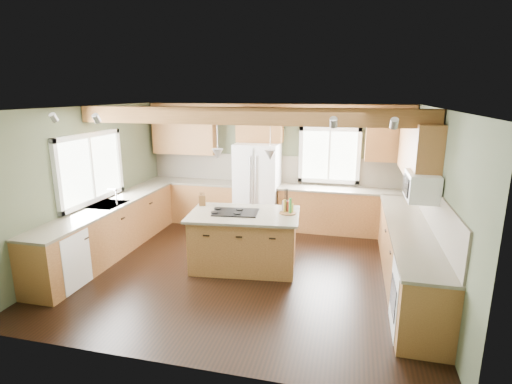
# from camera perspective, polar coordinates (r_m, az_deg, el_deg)

# --- Properties ---
(floor) EXTENTS (5.60, 5.60, 0.00)m
(floor) POSITION_cam_1_polar(r_m,az_deg,el_deg) (6.70, -1.54, -10.85)
(floor) COLOR black
(floor) RESTS_ON ground
(ceiling) EXTENTS (5.60, 5.60, 0.00)m
(ceiling) POSITION_cam_1_polar(r_m,az_deg,el_deg) (6.08, -1.71, 11.95)
(ceiling) COLOR silver
(ceiling) RESTS_ON wall_back
(wall_back) EXTENTS (5.60, 0.00, 5.60)m
(wall_back) POSITION_cam_1_polar(r_m,az_deg,el_deg) (8.65, 2.74, 3.91)
(wall_back) COLOR #474F38
(wall_back) RESTS_ON ground
(wall_left) EXTENTS (0.00, 5.00, 5.00)m
(wall_left) POSITION_cam_1_polar(r_m,az_deg,el_deg) (7.49, -22.76, 1.22)
(wall_left) COLOR #474F38
(wall_left) RESTS_ON ground
(wall_right) EXTENTS (0.00, 5.00, 5.00)m
(wall_right) POSITION_cam_1_polar(r_m,az_deg,el_deg) (6.18, 24.33, -1.50)
(wall_right) COLOR #474F38
(wall_right) RESTS_ON ground
(ceiling_beam) EXTENTS (5.55, 0.26, 0.26)m
(ceiling_beam) POSITION_cam_1_polar(r_m,az_deg,el_deg) (6.19, -1.45, 10.78)
(ceiling_beam) COLOR brown
(ceiling_beam) RESTS_ON ceiling
(soffit_trim) EXTENTS (5.55, 0.20, 0.10)m
(soffit_trim) POSITION_cam_1_polar(r_m,az_deg,el_deg) (8.42, 2.71, 12.13)
(soffit_trim) COLOR brown
(soffit_trim) RESTS_ON ceiling
(backsplash_back) EXTENTS (5.58, 0.03, 0.58)m
(backsplash_back) POSITION_cam_1_polar(r_m,az_deg,el_deg) (8.65, 2.71, 3.31)
(backsplash_back) COLOR brown
(backsplash_back) RESTS_ON wall_back
(backsplash_right) EXTENTS (0.03, 3.70, 0.58)m
(backsplash_right) POSITION_cam_1_polar(r_m,az_deg,el_deg) (6.24, 24.03, -2.17)
(backsplash_right) COLOR brown
(backsplash_right) RESTS_ON wall_right
(base_cab_back_left) EXTENTS (2.02, 0.60, 0.88)m
(base_cab_back_left) POSITION_cam_1_polar(r_m,az_deg,el_deg) (9.07, -8.87, -1.34)
(base_cab_back_left) COLOR brown
(base_cab_back_left) RESTS_ON floor
(counter_back_left) EXTENTS (2.06, 0.64, 0.04)m
(counter_back_left) POSITION_cam_1_polar(r_m,az_deg,el_deg) (8.96, -8.98, 1.50)
(counter_back_left) COLOR #4F483A
(counter_back_left) RESTS_ON base_cab_back_left
(base_cab_back_right) EXTENTS (2.62, 0.60, 0.88)m
(base_cab_back_right) POSITION_cam_1_polar(r_m,az_deg,el_deg) (8.41, 12.30, -2.73)
(base_cab_back_right) COLOR brown
(base_cab_back_right) RESTS_ON floor
(counter_back_right) EXTENTS (2.66, 0.64, 0.04)m
(counter_back_right) POSITION_cam_1_polar(r_m,az_deg,el_deg) (8.29, 12.46, 0.32)
(counter_back_right) COLOR #4F483A
(counter_back_right) RESTS_ON base_cab_back_right
(base_cab_left) EXTENTS (0.60, 3.70, 0.88)m
(base_cab_left) POSITION_cam_1_polar(r_m,az_deg,el_deg) (7.58, -20.09, -5.14)
(base_cab_left) COLOR brown
(base_cab_left) RESTS_ON floor
(counter_left) EXTENTS (0.64, 3.74, 0.04)m
(counter_left) POSITION_cam_1_polar(r_m,az_deg,el_deg) (7.45, -20.39, -1.80)
(counter_left) COLOR #4F483A
(counter_left) RESTS_ON base_cab_left
(base_cab_right) EXTENTS (0.60, 3.70, 0.88)m
(base_cab_right) POSITION_cam_1_polar(r_m,az_deg,el_deg) (6.44, 20.83, -8.63)
(base_cab_right) COLOR brown
(base_cab_right) RESTS_ON floor
(counter_right) EXTENTS (0.64, 3.74, 0.04)m
(counter_right) POSITION_cam_1_polar(r_m,az_deg,el_deg) (6.28, 21.19, -4.75)
(counter_right) COLOR #4F483A
(counter_right) RESTS_ON base_cab_right
(upper_cab_back_left) EXTENTS (1.40, 0.35, 0.90)m
(upper_cab_back_left) POSITION_cam_1_polar(r_m,az_deg,el_deg) (8.99, -10.12, 8.28)
(upper_cab_back_left) COLOR brown
(upper_cab_back_left) RESTS_ON wall_back
(upper_cab_over_fridge) EXTENTS (0.96, 0.35, 0.70)m
(upper_cab_over_fridge) POSITION_cam_1_polar(r_m,az_deg,el_deg) (8.44, 0.55, 9.49)
(upper_cab_over_fridge) COLOR brown
(upper_cab_over_fridge) RESTS_ON wall_back
(upper_cab_right) EXTENTS (0.35, 2.20, 0.90)m
(upper_cab_right) POSITION_cam_1_polar(r_m,az_deg,el_deg) (6.90, 22.14, 5.76)
(upper_cab_right) COLOR brown
(upper_cab_right) RESTS_ON wall_right
(upper_cab_back_corner) EXTENTS (0.90, 0.35, 0.90)m
(upper_cab_back_corner) POSITION_cam_1_polar(r_m,az_deg,el_deg) (8.27, 18.53, 7.28)
(upper_cab_back_corner) COLOR brown
(upper_cab_back_corner) RESTS_ON wall_back
(window_left) EXTENTS (0.04, 1.60, 1.05)m
(window_left) POSITION_cam_1_polar(r_m,az_deg,el_deg) (7.47, -22.60, 3.17)
(window_left) COLOR white
(window_left) RESTS_ON wall_left
(window_back) EXTENTS (1.10, 0.04, 1.00)m
(window_back) POSITION_cam_1_polar(r_m,az_deg,el_deg) (8.45, 10.44, 5.17)
(window_back) COLOR white
(window_back) RESTS_ON wall_back
(sink) EXTENTS (0.50, 0.65, 0.03)m
(sink) POSITION_cam_1_polar(r_m,az_deg,el_deg) (7.45, -20.39, -1.76)
(sink) COLOR #262628
(sink) RESTS_ON counter_left
(faucet) EXTENTS (0.02, 0.02, 0.28)m
(faucet) POSITION_cam_1_polar(r_m,az_deg,el_deg) (7.32, -19.31, -0.77)
(faucet) COLOR #B2B2B7
(faucet) RESTS_ON sink
(dishwasher) EXTENTS (0.60, 0.60, 0.84)m
(dishwasher) POSITION_cam_1_polar(r_m,az_deg,el_deg) (6.62, -26.23, -8.67)
(dishwasher) COLOR white
(dishwasher) RESTS_ON floor
(oven) EXTENTS (0.60, 0.72, 0.84)m
(oven) POSITION_cam_1_polar(r_m,az_deg,el_deg) (5.27, 22.38, -14.08)
(oven) COLOR white
(oven) RESTS_ON floor
(microwave) EXTENTS (0.40, 0.70, 0.38)m
(microwave) POSITION_cam_1_polar(r_m,az_deg,el_deg) (6.03, 22.60, 0.78)
(microwave) COLOR white
(microwave) RESTS_ON wall_right
(pendant_left) EXTENTS (0.18, 0.18, 0.16)m
(pendant_left) POSITION_cam_1_polar(r_m,az_deg,el_deg) (6.34, -5.50, 5.44)
(pendant_left) COLOR #B2B2B7
(pendant_left) RESTS_ON ceiling
(pendant_right) EXTENTS (0.18, 0.18, 0.16)m
(pendant_right) POSITION_cam_1_polar(r_m,az_deg,el_deg) (6.21, 2.03, 5.31)
(pendant_right) COLOR #B2B2B7
(pendant_right) RESTS_ON ceiling
(refrigerator) EXTENTS (0.90, 0.74, 1.80)m
(refrigerator) POSITION_cam_1_polar(r_m,az_deg,el_deg) (8.43, 0.21, 0.88)
(refrigerator) COLOR white
(refrigerator) RESTS_ON floor
(island) EXTENTS (1.76, 1.19, 0.88)m
(island) POSITION_cam_1_polar(r_m,az_deg,el_deg) (6.63, -1.68, -7.01)
(island) COLOR brown
(island) RESTS_ON floor
(island_top) EXTENTS (1.89, 1.32, 0.04)m
(island_top) POSITION_cam_1_polar(r_m,az_deg,el_deg) (6.48, -1.71, -3.21)
(island_top) COLOR #4F483A
(island_top) RESTS_ON island
(cooktop) EXTENTS (0.77, 0.56, 0.02)m
(cooktop) POSITION_cam_1_polar(r_m,az_deg,el_deg) (6.49, -2.92, -2.91)
(cooktop) COLOR black
(cooktop) RESTS_ON island_top
(knife_block) EXTENTS (0.13, 0.12, 0.19)m
(knife_block) POSITION_cam_1_polar(r_m,az_deg,el_deg) (6.94, -7.68, -1.18)
(knife_block) COLOR brown
(knife_block) RESTS_ON island_top
(utensil_crock) EXTENTS (0.15, 0.15, 0.17)m
(utensil_crock) POSITION_cam_1_polar(r_m,az_deg,el_deg) (6.58, 4.31, -2.00)
(utensil_crock) COLOR #413C34
(utensil_crock) RESTS_ON island_top
(bottle_tray) EXTENTS (0.36, 0.36, 0.25)m
(bottle_tray) POSITION_cam_1_polar(r_m,az_deg,el_deg) (6.45, 4.56, -2.01)
(bottle_tray) COLOR brown
(bottle_tray) RESTS_ON island_top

